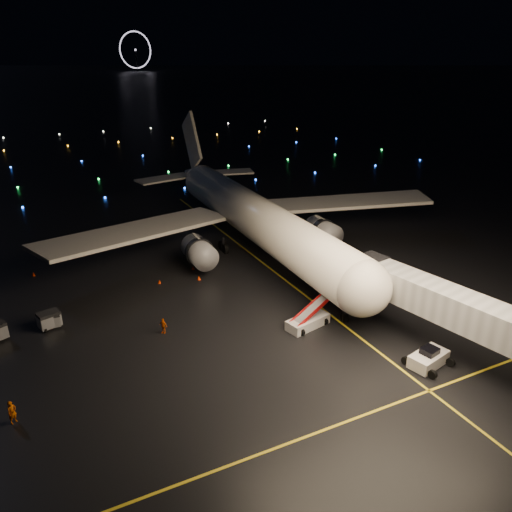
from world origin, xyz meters
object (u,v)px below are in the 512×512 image
object	(u,v)px
crew_a	(12,412)
crew_c	(163,326)
pushback_tug	(429,357)
baggage_cart_0	(50,321)
airliner	(245,189)
belt_loader	(308,312)
baggage_cart_1	(49,320)

from	to	relation	value
crew_a	crew_c	size ratio (longest dim) A/B	1.19
pushback_tug	baggage_cart_0	bearing A→B (deg)	130.12
airliner	baggage_cart_0	xyz separation A→B (m)	(-28.12, -12.84, -7.49)
belt_loader	crew_a	size ratio (longest dim) A/B	3.57
crew_a	crew_c	xyz separation A→B (m)	(14.01, 7.61, -0.15)
pushback_tug	baggage_cart_0	xyz separation A→B (m)	(-29.61, 22.23, -0.12)
crew_a	baggage_cart_1	xyz separation A→B (m)	(3.93, 13.79, -0.08)
crew_a	baggage_cart_0	xyz separation A→B (m)	(4.04, 13.80, -0.18)
baggage_cart_1	airliner	bearing A→B (deg)	8.33
airliner	crew_c	xyz separation A→B (m)	(-18.15, -19.03, -7.46)
baggage_cart_0	crew_c	bearing A→B (deg)	-30.47
airliner	baggage_cart_0	bearing A→B (deg)	-154.06
pushback_tug	baggage_cart_1	size ratio (longest dim) A/B	1.82
airliner	baggage_cart_1	distance (m)	31.89
belt_loader	baggage_cart_1	size ratio (longest dim) A/B	3.31
airliner	crew_a	distance (m)	42.40
baggage_cart_0	baggage_cart_1	bearing A→B (deg)	-171.18
belt_loader	baggage_cart_0	world-z (taller)	belt_loader
crew_a	crew_c	distance (m)	15.95
pushback_tug	crew_c	distance (m)	25.36
pushback_tug	crew_a	distance (m)	34.69
crew_a	belt_loader	bearing A→B (deg)	-30.41
belt_loader	baggage_cart_1	distance (m)	26.36
baggage_cart_0	baggage_cart_1	xyz separation A→B (m)	(-0.11, -0.01, 0.10)
crew_a	baggage_cart_1	world-z (taller)	crew_a
crew_c	baggage_cart_1	size ratio (longest dim) A/B	0.78
crew_a	baggage_cart_0	bearing A→B (deg)	38.65
crew_c	pushback_tug	bearing A→B (deg)	13.04
crew_c	airliner	bearing A→B (deg)	98.65
crew_a	baggage_cart_0	size ratio (longest dim) A/B	1.05
airliner	belt_loader	xyz separation A→B (m)	(-4.55, -24.41, -6.61)
airliner	pushback_tug	size ratio (longest dim) A/B	15.48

